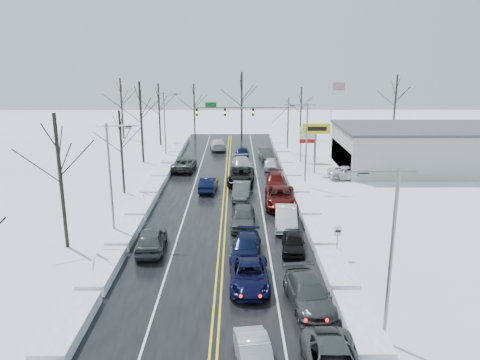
{
  "coord_description": "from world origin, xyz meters",
  "views": [
    {
      "loc": [
        1.14,
        -38.44,
        14.03
      ],
      "look_at": [
        1.45,
        3.74,
        2.5
      ],
      "focal_mm": 35.0,
      "sensor_mm": 36.0,
      "label": 1
    }
  ],
  "objects_px": {
    "traffic_signal_mast": "(253,115)",
    "dealership_building": "(422,148)",
    "tires_plus_sign": "(316,132)",
    "oncoming_car_0": "(209,191)",
    "flagpole": "(332,110)"
  },
  "relations": [
    {
      "from": "tires_plus_sign",
      "to": "dealership_building",
      "type": "relative_size",
      "value": 0.29
    },
    {
      "from": "traffic_signal_mast",
      "to": "flagpole",
      "type": "relative_size",
      "value": 1.33
    },
    {
      "from": "traffic_signal_mast",
      "to": "tires_plus_sign",
      "type": "height_order",
      "value": "traffic_signal_mast"
    },
    {
      "from": "flagpole",
      "to": "oncoming_car_0",
      "type": "xyz_separation_m",
      "value": [
        -16.98,
        -21.31,
        -5.93
      ]
    },
    {
      "from": "traffic_signal_mast",
      "to": "oncoming_car_0",
      "type": "distance_m",
      "value": 20.74
    },
    {
      "from": "flagpole",
      "to": "dealership_building",
      "type": "height_order",
      "value": "flagpole"
    },
    {
      "from": "oncoming_car_0",
      "to": "flagpole",
      "type": "bearing_deg",
      "value": -124.1
    },
    {
      "from": "tires_plus_sign",
      "to": "flagpole",
      "type": "distance_m",
      "value": 14.79
    },
    {
      "from": "tires_plus_sign",
      "to": "oncoming_car_0",
      "type": "relative_size",
      "value": 1.32
    },
    {
      "from": "dealership_building",
      "to": "oncoming_car_0",
      "type": "xyz_separation_m",
      "value": [
        -25.78,
        -9.31,
        -2.66
      ]
    },
    {
      "from": "flagpole",
      "to": "dealership_building",
      "type": "relative_size",
      "value": 0.49
    },
    {
      "from": "traffic_signal_mast",
      "to": "dealership_building",
      "type": "xyz_separation_m",
      "value": [
        20.53,
        -9.99,
        -2.82
      ]
    },
    {
      "from": "tires_plus_sign",
      "to": "oncoming_car_0",
      "type": "height_order",
      "value": "tires_plus_sign"
    },
    {
      "from": "oncoming_car_0",
      "to": "traffic_signal_mast",
      "type": "bearing_deg",
      "value": -100.78
    },
    {
      "from": "dealership_building",
      "to": "oncoming_car_0",
      "type": "bearing_deg",
      "value": -160.14
    }
  ]
}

